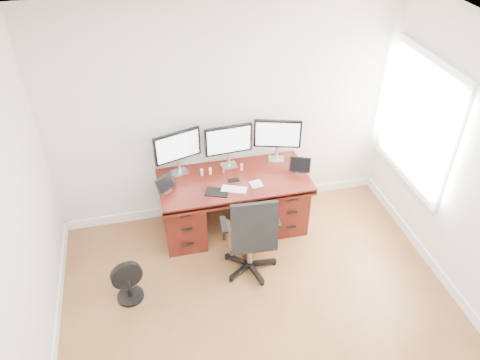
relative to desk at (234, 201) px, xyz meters
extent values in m
plane|color=brown|center=(0.00, -1.83, -0.40)|extent=(4.50, 4.50, 0.00)
cube|color=silver|center=(0.00, 0.42, 0.95)|extent=(4.00, 0.10, 2.70)
cube|color=white|center=(1.97, -0.33, 1.00)|extent=(0.04, 1.30, 1.50)
cube|color=white|center=(1.95, -0.33, 1.00)|extent=(0.01, 1.15, 1.35)
cube|color=#48140E|center=(0.00, -0.03, 0.32)|extent=(1.70, 0.80, 0.05)
cube|color=#48140E|center=(-0.60, 0.00, -0.05)|extent=(0.45, 0.70, 0.70)
cube|color=#48140E|center=(0.60, 0.00, -0.05)|extent=(0.45, 0.70, 0.70)
cube|color=#340D09|center=(0.00, 0.27, 0.10)|extent=(0.74, 0.03, 0.40)
cylinder|color=black|center=(0.02, -0.69, -0.36)|extent=(0.60, 0.60, 0.08)
cylinder|color=silver|center=(0.02, -0.69, -0.12)|extent=(0.06, 0.06, 0.40)
cube|color=#392111|center=(0.02, -0.69, 0.08)|extent=(0.52, 0.50, 0.07)
cube|color=black|center=(0.01, -0.92, 0.39)|extent=(0.47, 0.08, 0.56)
cube|color=black|center=(-0.25, -0.68, 0.27)|extent=(0.08, 0.25, 0.03)
cube|color=black|center=(0.30, -0.71, 0.27)|extent=(0.08, 0.25, 0.03)
cylinder|color=black|center=(-1.29, -0.82, -0.38)|extent=(0.27, 0.27, 0.03)
cylinder|color=black|center=(-1.29, -0.82, -0.25)|extent=(0.05, 0.05, 0.23)
cylinder|color=black|center=(-1.29, -0.82, -0.09)|extent=(0.33, 0.15, 0.32)
cube|color=silver|center=(-0.58, 0.24, 0.35)|extent=(0.21, 0.19, 0.01)
cylinder|color=silver|center=(-0.58, 0.24, 0.44)|extent=(0.04, 0.04, 0.18)
cube|color=black|center=(-0.58, 0.24, 0.70)|extent=(0.54, 0.20, 0.35)
cube|color=white|center=(-0.57, 0.22, 0.70)|extent=(0.48, 0.15, 0.30)
cube|color=silver|center=(0.00, 0.24, 0.35)|extent=(0.19, 0.15, 0.01)
cylinder|color=silver|center=(0.00, 0.24, 0.44)|extent=(0.04, 0.04, 0.18)
cube|color=black|center=(0.00, 0.24, 0.70)|extent=(0.55, 0.07, 0.35)
cube|color=white|center=(0.00, 0.22, 0.70)|extent=(0.50, 0.04, 0.30)
cube|color=silver|center=(0.58, 0.24, 0.35)|extent=(0.21, 0.19, 0.01)
cylinder|color=silver|center=(0.58, 0.24, 0.44)|extent=(0.04, 0.04, 0.18)
cube|color=black|center=(0.58, 0.24, 0.70)|extent=(0.54, 0.19, 0.35)
cube|color=white|center=(0.57, 0.22, 0.70)|extent=(0.48, 0.15, 0.30)
cube|color=silver|center=(-0.77, -0.08, 0.35)|extent=(0.13, 0.12, 0.01)
cube|color=black|center=(-0.77, -0.08, 0.45)|extent=(0.23, 0.20, 0.17)
cube|color=silver|center=(0.77, -0.08, 0.35)|extent=(0.12, 0.11, 0.01)
cube|color=black|center=(0.77, -0.08, 0.45)|extent=(0.25, 0.15, 0.17)
cube|color=silver|center=(-0.04, -0.23, 0.36)|extent=(0.30, 0.21, 0.01)
cube|color=silver|center=(0.22, -0.19, 0.35)|extent=(0.15, 0.15, 0.01)
cube|color=black|center=(-0.23, -0.23, 0.35)|extent=(0.29, 0.24, 0.01)
cube|color=black|center=(-0.01, -0.06, 0.35)|extent=(0.13, 0.07, 0.01)
cylinder|color=#A576DB|center=(-0.34, 0.12, 0.38)|extent=(0.03, 0.03, 0.06)
sphere|color=#A576DB|center=(-0.34, 0.12, 0.42)|extent=(0.04, 0.04, 0.04)
cylinder|color=#CBBC58|center=(-0.24, 0.12, 0.38)|extent=(0.03, 0.03, 0.06)
sphere|color=#CBBC58|center=(-0.24, 0.12, 0.42)|extent=(0.04, 0.04, 0.04)
cylinder|color=brown|center=(-0.09, 0.12, 0.38)|extent=(0.03, 0.03, 0.06)
sphere|color=brown|center=(-0.09, 0.12, 0.42)|extent=(0.04, 0.04, 0.04)
cylinder|color=pink|center=(0.13, 0.12, 0.38)|extent=(0.03, 0.03, 0.06)
sphere|color=pink|center=(0.13, 0.12, 0.42)|extent=(0.04, 0.04, 0.04)
camera|label=1|loc=(-0.91, -4.18, 3.48)|focal=35.00mm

